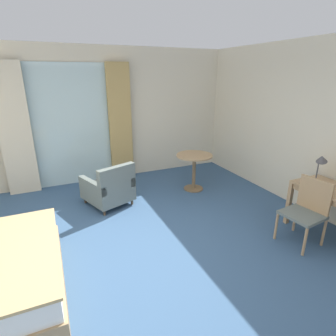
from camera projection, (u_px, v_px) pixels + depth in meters
ground at (138, 259)px, 3.53m from camera, size 6.78×6.59×0.10m
wall_back at (90, 116)px, 5.67m from camera, size 6.38×0.12×2.80m
wall_right at (323, 130)px, 4.27m from camera, size 0.12×6.19×2.80m
balcony_glass_door at (71, 127)px, 5.50m from camera, size 1.56×0.02×2.46m
curtain_panel_left at (15, 131)px, 5.02m from camera, size 0.56×0.10×2.48m
curtain_panel_right at (120, 123)px, 5.80m from camera, size 0.48×0.10×2.48m
desk_chair at (307, 208)px, 3.68m from camera, size 0.51×0.53×0.91m
desk_lamp at (321, 162)px, 3.95m from camera, size 0.29×0.21×0.43m
armchair_by_window at (109, 188)px, 4.80m from camera, size 0.92×0.97×0.79m
round_cafe_table at (194, 164)px, 5.38m from camera, size 0.71×0.71×0.74m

